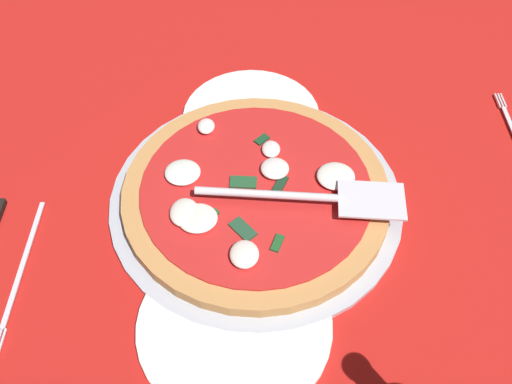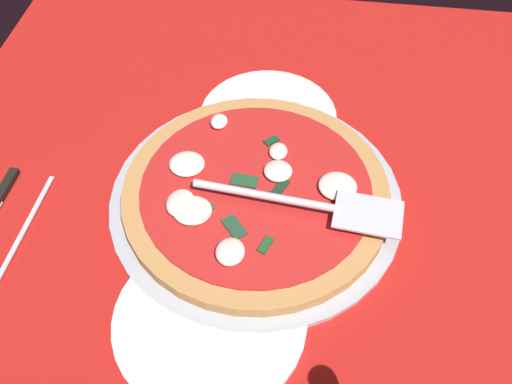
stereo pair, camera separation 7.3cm
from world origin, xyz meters
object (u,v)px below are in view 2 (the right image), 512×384
(pizza, at_px, (255,192))
(place_setting_far, at_px, (5,227))
(dinner_plate_left, at_px, (210,320))
(pizza_server, at_px, (309,203))
(dinner_plate_right, at_px, (268,117))

(pizza, height_order, place_setting_far, pizza)
(dinner_plate_left, height_order, place_setting_far, place_setting_far)
(dinner_plate_left, bearing_deg, pizza, -8.82)
(pizza, relative_size, place_setting_far, 1.58)
(dinner_plate_left, relative_size, pizza_server, 0.84)
(dinner_plate_left, xyz_separation_m, pizza_server, (0.15, -0.10, 0.04))
(pizza, bearing_deg, dinner_plate_right, 0.73)
(dinner_plate_left, bearing_deg, pizza_server, -33.19)
(dinner_plate_left, xyz_separation_m, dinner_plate_right, (0.33, -0.03, 0.00))
(dinner_plate_left, relative_size, pizza, 0.63)
(dinner_plate_left, distance_m, dinner_plate_right, 0.34)
(dinner_plate_left, relative_size, dinner_plate_right, 1.08)
(dinner_plate_right, distance_m, pizza, 0.16)
(dinner_plate_right, bearing_deg, pizza, -179.27)
(place_setting_far, bearing_deg, pizza_server, 101.05)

